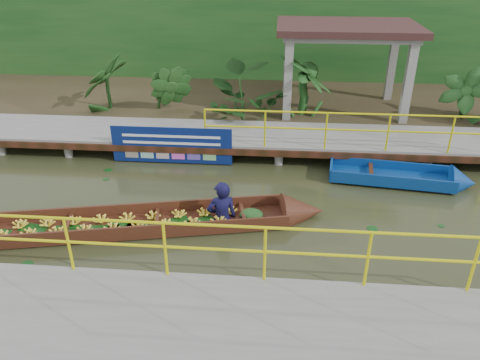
{
  "coord_description": "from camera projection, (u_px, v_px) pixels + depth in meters",
  "views": [
    {
      "loc": [
        0.91,
        -9.06,
        5.6
      ],
      "look_at": [
        0.11,
        0.5,
        0.6
      ],
      "focal_mm": 35.0,
      "sensor_mm": 36.0,
      "label": 1
    }
  ],
  "objects": [
    {
      "name": "foliage_backdrop",
      "position": [
        257.0,
        39.0,
        18.58
      ],
      "size": [
        30.0,
        0.8,
        4.0
      ],
      "primitive_type": "cube",
      "color": "#154318",
      "rests_on": "ground"
    },
    {
      "name": "near_dock",
      "position": [
        274.0,
        351.0,
        6.74
      ],
      "size": [
        18.0,
        2.4,
        1.73
      ],
      "color": "slate",
      "rests_on": "ground"
    },
    {
      "name": "moored_blue_boat",
      "position": [
        426.0,
        180.0,
        11.81
      ],
      "size": [
        3.66,
        1.35,
        0.85
      ],
      "rotation": [
        0.0,
        0.0,
        -0.13
      ],
      "color": "navy",
      "rests_on": "ground"
    },
    {
      "name": "far_dock",
      "position": [
        245.0,
        137.0,
        13.47
      ],
      "size": [
        16.0,
        2.06,
        1.66
      ],
      "color": "slate",
      "rests_on": "ground"
    },
    {
      "name": "blue_banner",
      "position": [
        172.0,
        145.0,
        12.74
      ],
      "size": [
        3.31,
        0.04,
        1.04
      ],
      "color": "navy",
      "rests_on": "ground"
    },
    {
      "name": "ground",
      "position": [
        233.0,
        213.0,
        10.66
      ],
      "size": [
        80.0,
        80.0,
        0.0
      ],
      "primitive_type": "plane",
      "color": "#2C2F17",
      "rests_on": "ground"
    },
    {
      "name": "pavilion",
      "position": [
        347.0,
        36.0,
        14.71
      ],
      "size": [
        4.4,
        3.0,
        3.0
      ],
      "color": "slate",
      "rests_on": "ground"
    },
    {
      "name": "vendor_boat",
      "position": [
        133.0,
        217.0,
        9.98
      ],
      "size": [
        9.23,
        2.8,
        2.23
      ],
      "rotation": [
        0.0,
        0.0,
        0.21
      ],
      "color": "#3D1810",
      "rests_on": "ground"
    },
    {
      "name": "tropical_plants",
      "position": [
        297.0,
        89.0,
        14.6
      ],
      "size": [
        14.49,
        1.49,
        1.86
      ],
      "color": "#154318",
      "rests_on": "ground"
    },
    {
      "name": "land_strip",
      "position": [
        253.0,
        101.0,
        17.19
      ],
      "size": [
        30.0,
        8.0,
        0.45
      ],
      "primitive_type": "cube",
      "color": "#312718",
      "rests_on": "ground"
    }
  ]
}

